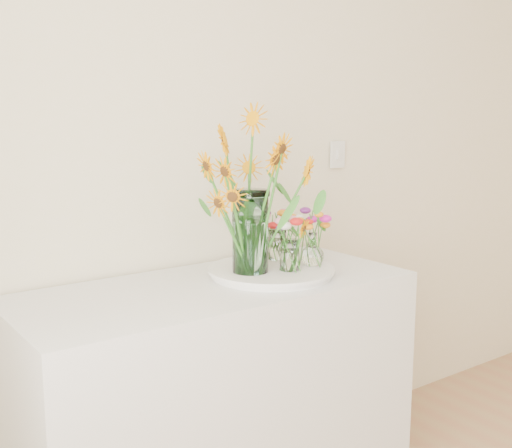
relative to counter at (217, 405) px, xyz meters
name	(u,v)px	position (x,y,z in m)	size (l,w,h in m)	color
counter	(217,405)	(0.00, 0.00, 0.00)	(1.40, 0.60, 0.90)	white
tray	(271,272)	(0.23, -0.02, 0.46)	(0.44, 0.44, 0.03)	white
mason_jar	(250,232)	(0.13, -0.02, 0.62)	(0.13, 0.13, 0.30)	#ADE2D2
sunflower_bouquet	(250,191)	(0.13, -0.02, 0.77)	(0.82, 0.82, 0.59)	orange
small_vase_a	(289,256)	(0.26, -0.09, 0.53)	(0.07, 0.07, 0.12)	white
wildflower_posy_a	(289,243)	(0.26, -0.09, 0.58)	(0.19, 0.19, 0.21)	orange
small_vase_b	(312,249)	(0.38, -0.07, 0.54)	(0.09, 0.09, 0.13)	white
wildflower_posy_b	(313,237)	(0.38, -0.07, 0.58)	(0.20, 0.20, 0.22)	orange
small_vase_c	(277,245)	(0.33, 0.08, 0.54)	(0.07, 0.07, 0.12)	white
wildflower_posy_c	(277,233)	(0.33, 0.08, 0.58)	(0.18, 0.18, 0.21)	orange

